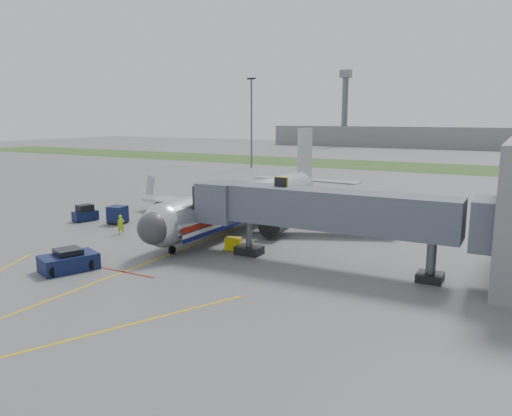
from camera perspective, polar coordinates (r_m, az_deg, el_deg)
The scene contains 16 objects.
ground at distance 42.64m, azimuth -11.21°, elevation -5.75°, with size 400.00×400.00×0.00m, color #565659.
grass_strip at distance 124.71m, azimuth 16.29°, elevation 4.59°, with size 300.00×25.00×0.01m, color #2D4C1E.
apron_markings at distance 37.54m, azimuth -18.52°, elevation -8.33°, with size 21.52×50.00×0.01m.
airliner at distance 54.32m, azimuth -0.99°, elevation 0.78°, with size 32.10×35.67×10.25m.
jet_bridge at distance 39.44m, azimuth 7.92°, elevation -0.28°, with size 25.30×4.00×6.90m.
light_mast_left at distance 115.99m, azimuth -0.52°, elevation 9.93°, with size 2.00×0.44×20.40m.
distant_terminal at distance 204.73m, azimuth 18.51°, elevation 7.70°, with size 120.00×14.00×8.00m, color slate.
control_tower at distance 207.33m, azimuth 10.13°, elevation 11.78°, with size 4.00×4.00×30.00m.
pushback_tug at distance 41.32m, azimuth -20.62°, elevation -5.72°, with size 3.86×4.75×1.71m.
baggage_tug at distance 60.03m, azimuth -18.94°, elevation -0.62°, with size 2.09×2.96×1.87m.
baggage_cart_a at distance 57.37m, azimuth -15.54°, elevation -0.75°, with size 2.12×2.12×1.97m.
baggage_cart_b at distance 60.24m, azimuth -8.46°, elevation -0.19°, with size 1.83×1.83×1.50m.
baggage_cart_c at distance 55.42m, azimuth -4.16°, elevation -1.02°, with size 1.72×1.72×1.52m.
belt_loader at distance 57.28m, azimuth -11.66°, elevation -1.12°, with size 2.35×4.14×1.96m.
ground_power_cart at distance 44.66m, azimuth -2.62°, elevation -4.10°, with size 1.54×1.20×1.09m.
ramp_worker at distance 52.16m, azimuth -15.18°, elevation -1.85°, with size 0.71×0.47×1.96m, color #ABD819.
Camera 1 is at (26.49, -31.30, 11.70)m, focal length 35.00 mm.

